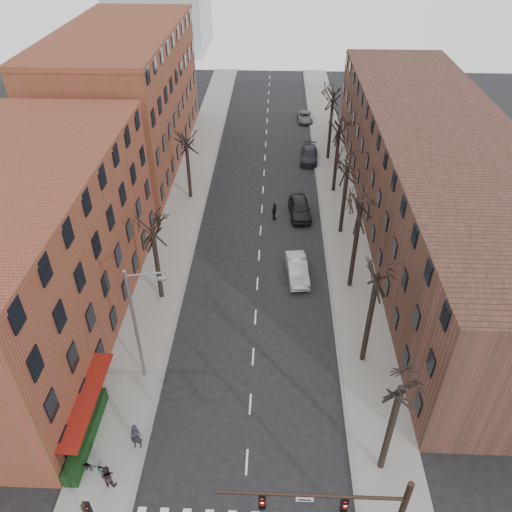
# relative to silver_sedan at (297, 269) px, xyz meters

# --- Properties ---
(sidewalk_left) EXTENTS (4.00, 90.00, 0.15)m
(sidewalk_left) POSITION_rel_silver_sedan_xyz_m (-11.30, 13.91, -0.69)
(sidewalk_left) COLOR gray
(sidewalk_left) RESTS_ON ground
(sidewalk_right) EXTENTS (4.00, 90.00, 0.15)m
(sidewalk_right) POSITION_rel_silver_sedan_xyz_m (4.70, 13.91, -0.69)
(sidewalk_right) COLOR gray
(sidewalk_right) RESTS_ON ground
(building_left_near) EXTENTS (12.00, 26.00, 12.00)m
(building_left_near) POSITION_rel_silver_sedan_xyz_m (-19.30, -6.09, 5.24)
(building_left_near) COLOR brown
(building_left_near) RESTS_ON ground
(building_left_far) EXTENTS (12.00, 28.00, 14.00)m
(building_left_far) POSITION_rel_silver_sedan_xyz_m (-19.30, 22.91, 6.24)
(building_left_far) COLOR brown
(building_left_far) RESTS_ON ground
(building_right) EXTENTS (12.00, 50.00, 10.00)m
(building_right) POSITION_rel_silver_sedan_xyz_m (12.70, 8.91, 4.24)
(building_right) COLOR #512F26
(building_right) RESTS_ON ground
(awning_left) EXTENTS (1.20, 7.00, 0.15)m
(awning_left) POSITION_rel_silver_sedan_xyz_m (-12.70, -15.09, -0.76)
(awning_left) COLOR maroon
(awning_left) RESTS_ON ground
(hedge) EXTENTS (0.80, 6.00, 1.00)m
(hedge) POSITION_rel_silver_sedan_xyz_m (-12.80, -16.09, -0.11)
(hedge) COLOR black
(hedge) RESTS_ON sidewalk_left
(tree_right_a) EXTENTS (5.20, 5.20, 10.00)m
(tree_right_a) POSITION_rel_silver_sedan_xyz_m (4.30, -17.09, -0.76)
(tree_right_a) COLOR black
(tree_right_a) RESTS_ON ground
(tree_right_b) EXTENTS (5.20, 5.20, 10.80)m
(tree_right_b) POSITION_rel_silver_sedan_xyz_m (4.30, -9.09, -0.76)
(tree_right_b) COLOR black
(tree_right_b) RESTS_ON ground
(tree_right_c) EXTENTS (5.20, 5.20, 11.60)m
(tree_right_c) POSITION_rel_silver_sedan_xyz_m (4.30, -1.09, -0.76)
(tree_right_c) COLOR black
(tree_right_c) RESTS_ON ground
(tree_right_d) EXTENTS (5.20, 5.20, 10.00)m
(tree_right_d) POSITION_rel_silver_sedan_xyz_m (4.30, 6.91, -0.76)
(tree_right_d) COLOR black
(tree_right_d) RESTS_ON ground
(tree_right_e) EXTENTS (5.20, 5.20, 10.80)m
(tree_right_e) POSITION_rel_silver_sedan_xyz_m (4.30, 14.91, -0.76)
(tree_right_e) COLOR black
(tree_right_e) RESTS_ON ground
(tree_right_f) EXTENTS (5.20, 5.20, 11.60)m
(tree_right_f) POSITION_rel_silver_sedan_xyz_m (4.30, 22.91, -0.76)
(tree_right_f) COLOR black
(tree_right_f) RESTS_ON ground
(tree_left_a) EXTENTS (5.20, 5.20, 9.50)m
(tree_left_a) POSITION_rel_silver_sedan_xyz_m (-10.90, -3.09, -0.76)
(tree_left_a) COLOR black
(tree_left_a) RESTS_ON ground
(tree_left_b) EXTENTS (5.20, 5.20, 9.50)m
(tree_left_b) POSITION_rel_silver_sedan_xyz_m (-10.90, 12.91, -0.76)
(tree_left_b) COLOR black
(tree_left_b) RESTS_ON ground
(streetlight) EXTENTS (2.45, 0.22, 9.03)m
(streetlight) POSITION_rel_silver_sedan_xyz_m (-10.33, -11.09, 4.25)
(streetlight) COLOR slate
(streetlight) RESTS_ON ground
(silver_sedan) EXTENTS (2.07, 4.77, 1.53)m
(silver_sedan) POSITION_rel_silver_sedan_xyz_m (0.00, 0.00, 0.00)
(silver_sedan) COLOR #B0B4B8
(silver_sedan) RESTS_ON ground
(parked_car_near) EXTENTS (2.39, 5.09, 1.68)m
(parked_car_near) POSITION_rel_silver_sedan_xyz_m (0.50, 9.83, 0.08)
(parked_car_near) COLOR black
(parked_car_near) RESTS_ON ground
(parked_car_mid) EXTENTS (2.35, 5.10, 1.45)m
(parked_car_mid) POSITION_rel_silver_sedan_xyz_m (2.00, 22.41, -0.04)
(parked_car_mid) COLOR #23222A
(parked_car_mid) RESTS_ON ground
(parked_car_far) EXTENTS (2.13, 4.28, 1.17)m
(parked_car_far) POSITION_rel_silver_sedan_xyz_m (2.00, 35.09, -0.18)
(parked_car_far) COLOR slate
(parked_car_far) RESTS_ON ground
(pedestrian_a) EXTENTS (0.71, 0.49, 1.86)m
(pedestrian_a) POSITION_rel_silver_sedan_xyz_m (-9.70, -16.44, 0.32)
(pedestrian_a) COLOR black
(pedestrian_a) RESTS_ON sidewalk_left
(pedestrian_b) EXTENTS (0.81, 0.64, 1.60)m
(pedestrian_b) POSITION_rel_silver_sedan_xyz_m (-10.74, -18.79, 0.19)
(pedestrian_b) COLOR black
(pedestrian_b) RESTS_ON sidewalk_left
(pedestrian_crossing) EXTENTS (0.82, 1.13, 1.78)m
(pedestrian_crossing) POSITION_rel_silver_sedan_xyz_m (-2.03, 8.98, 0.13)
(pedestrian_crossing) COLOR black
(pedestrian_crossing) RESTS_ON ground
(bicycle) EXTENTS (1.87, 0.87, 0.95)m
(bicycle) POSITION_rel_silver_sedan_xyz_m (-11.84, -18.09, -0.14)
(bicycle) COLOR gray
(bicycle) RESTS_ON sidewalk_left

